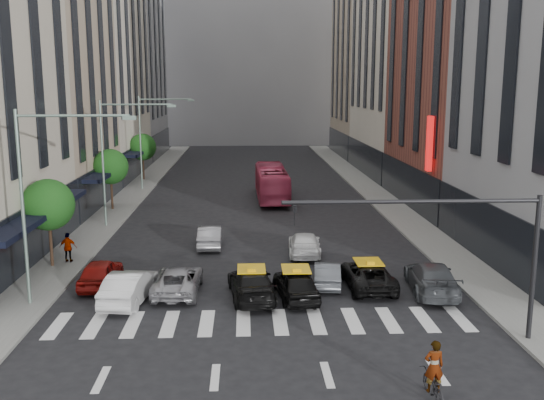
{
  "coord_description": "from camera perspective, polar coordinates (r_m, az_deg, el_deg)",
  "views": [
    {
      "loc": [
        -0.9,
        -23.47,
        10.18
      ],
      "look_at": [
        0.6,
        9.04,
        4.0
      ],
      "focal_mm": 40.0,
      "sensor_mm": 36.0,
      "label": 1
    }
  ],
  "objects": [
    {
      "name": "tree_mid",
      "position": [
        51.08,
        -14.96,
        3.04
      ],
      "size": [
        2.88,
        2.88,
        4.95
      ],
      "color": "black",
      "rests_on": "sidewalk_left"
    },
    {
      "name": "liberty_sign",
      "position": [
        45.71,
        14.61,
        5.16
      ],
      "size": [
        0.3,
        0.7,
        4.0
      ],
      "color": "red",
      "rests_on": "ground"
    },
    {
      "name": "car_row2_left",
      "position": [
        39.01,
        -5.85,
        -3.39
      ],
      "size": [
        1.49,
        4.2,
        1.38
      ],
      "primitive_type": "imported",
      "rotation": [
        0.0,
        0.0,
        3.15
      ],
      "color": "gray",
      "rests_on": "ground"
    },
    {
      "name": "car_red",
      "position": [
        32.52,
        -15.83,
        -6.59
      ],
      "size": [
        1.75,
        4.22,
        1.43
      ],
      "primitive_type": "imported",
      "rotation": [
        0.0,
        0.0,
        3.13
      ],
      "color": "maroon",
      "rests_on": "ground"
    },
    {
      "name": "streetlamp_near",
      "position": [
        29.27,
        -20.82,
        1.64
      ],
      "size": [
        5.38,
        0.25,
        9.0
      ],
      "color": "gray",
      "rests_on": "sidewalk_left"
    },
    {
      "name": "car_grey_curb",
      "position": [
        31.37,
        14.78,
        -7.08
      ],
      "size": [
        2.71,
        5.48,
        1.53
      ],
      "primitive_type": "imported",
      "rotation": [
        0.0,
        0.0,
        3.03
      ],
      "color": "#44484D",
      "rests_on": "ground"
    },
    {
      "name": "taxi_right",
      "position": [
        31.43,
        9.03,
        -6.99
      ],
      "size": [
        2.3,
        4.9,
        1.35
      ],
      "primitive_type": "imported",
      "rotation": [
        0.0,
        0.0,
        3.15
      ],
      "color": "black",
      "rests_on": "ground"
    },
    {
      "name": "ground",
      "position": [
        25.6,
        -0.42,
        -12.68
      ],
      "size": [
        160.0,
        160.0,
        0.0
      ],
      "primitive_type": "plane",
      "color": "black",
      "rests_on": "ground"
    },
    {
      "name": "traffic_signal",
      "position": [
        24.73,
        17.8,
        -3.12
      ],
      "size": [
        10.1,
        0.2,
        6.0
      ],
      "color": "black",
      "rests_on": "ground"
    },
    {
      "name": "car_grey_mid",
      "position": [
        31.59,
        5.2,
        -6.91
      ],
      "size": [
        1.73,
        3.9,
        1.24
      ],
      "primitive_type": "imported",
      "rotation": [
        0.0,
        0.0,
        3.03
      ],
      "color": "#484B51",
      "rests_on": "ground"
    },
    {
      "name": "sidewalk_left",
      "position": [
        55.44,
        -13.62,
        -0.06
      ],
      "size": [
        3.0,
        96.0,
        0.15
      ],
      "primitive_type": "cube",
      "color": "slate",
      "rests_on": "ground"
    },
    {
      "name": "taxi_left",
      "position": [
        29.6,
        -1.94,
        -7.88
      ],
      "size": [
        2.58,
        5.21,
        1.46
      ],
      "primitive_type": "imported",
      "rotation": [
        0.0,
        0.0,
        3.25
      ],
      "color": "black",
      "rests_on": "ground"
    },
    {
      "name": "car_row2_right",
      "position": [
        37.04,
        3.07,
        -4.13
      ],
      "size": [
        2.18,
        4.77,
        1.35
      ],
      "primitive_type": "imported",
      "rotation": [
        0.0,
        0.0,
        3.08
      ],
      "color": "white",
      "rests_on": "ground"
    },
    {
      "name": "streetlamp_mid",
      "position": [
        44.63,
        -14.5,
        4.91
      ],
      "size": [
        5.38,
        0.25,
        9.0
      ],
      "color": "gray",
      "rests_on": "sidewalk_left"
    },
    {
      "name": "streetlamp_far",
      "position": [
        60.32,
        -11.43,
        6.47
      ],
      "size": [
        5.38,
        0.25,
        9.0
      ],
      "color": "gray",
      "rests_on": "sidewalk_left"
    },
    {
      "name": "tree_near",
      "position": [
        35.8,
        -20.32,
        -0.43
      ],
      "size": [
        2.88,
        2.88,
        4.95
      ],
      "color": "black",
      "rests_on": "sidewalk_left"
    },
    {
      "name": "building_left_d",
      "position": [
        90.06,
        -13.31,
        13.54
      ],
      "size": [
        8.0,
        18.0,
        30.0
      ],
      "primitive_type": "cube",
      "color": "gray",
      "rests_on": "ground"
    },
    {
      "name": "building_right_b",
      "position": [
        53.63,
        17.34,
        13.29
      ],
      "size": [
        8.0,
        18.0,
        26.0
      ],
      "primitive_type": "cube",
      "color": "brown",
      "rests_on": "ground"
    },
    {
      "name": "building_left_c",
      "position": [
        71.74,
        -16.29,
        16.59
      ],
      "size": [
        8.0,
        20.0,
        36.0
      ],
      "primitive_type": "cube",
      "color": "beige",
      "rests_on": "ground"
    },
    {
      "name": "pedestrian_far",
      "position": [
        36.79,
        -18.63,
        -4.26
      ],
      "size": [
        1.04,
        0.51,
        1.72
      ],
      "primitive_type": "imported",
      "rotation": [
        0.0,
        0.0,
        3.05
      ],
      "color": "gray",
      "rests_on": "sidewalk_left"
    },
    {
      "name": "bus",
      "position": [
        54.65,
        -0.03,
        1.63
      ],
      "size": [
        2.74,
        10.95,
        3.04
      ],
      "primitive_type": "imported",
      "rotation": [
        0.0,
        0.0,
        3.16
      ],
      "color": "#C3395B",
      "rests_on": "ground"
    },
    {
      "name": "taxi_center",
      "position": [
        29.54,
        2.26,
        -7.9
      ],
      "size": [
        2.28,
        4.52,
        1.47
      ],
      "primitive_type": "imported",
      "rotation": [
        0.0,
        0.0,
        3.27
      ],
      "color": "black",
      "rests_on": "ground"
    },
    {
      "name": "sidewalk_right",
      "position": [
        55.81,
        10.24,
        0.14
      ],
      "size": [
        3.0,
        96.0,
        0.15
      ],
      "primitive_type": "cube",
      "color": "slate",
      "rests_on": "ground"
    },
    {
      "name": "tree_far",
      "position": [
        66.69,
        -12.08,
        4.89
      ],
      "size": [
        2.88,
        2.88,
        4.95
      ],
      "color": "black",
      "rests_on": "sidewalk_left"
    },
    {
      "name": "building_far",
      "position": [
        108.76,
        -2.24,
        14.86
      ],
      "size": [
        30.0,
        10.0,
        36.0
      ],
      "primitive_type": "cube",
      "color": "gray",
      "rests_on": "ground"
    },
    {
      "name": "building_left_b",
      "position": [
        53.96,
        -20.47,
        12.02
      ],
      "size": [
        8.0,
        16.0,
        24.0
      ],
      "primitive_type": "cube",
      "color": "tan",
      "rests_on": "ground"
    },
    {
      "name": "building_right_d",
      "position": [
        90.35,
        9.02,
        13.04
      ],
      "size": [
        8.0,
        18.0,
        28.0
      ],
      "primitive_type": "cube",
      "color": "tan",
      "rests_on": "ground"
    },
    {
      "name": "rider",
      "position": [
        20.91,
        15.1,
        -13.15
      ],
      "size": [
        0.67,
        0.46,
        1.79
      ],
      "primitive_type": "imported",
      "rotation": [
        0.0,
        0.0,
        3.19
      ],
      "color": "gray",
      "rests_on": "motorcycle"
    },
    {
      "name": "motorcycle",
      "position": [
        21.49,
        14.91,
        -16.49
      ],
      "size": [
        0.72,
        1.83,
        0.95
      ],
      "primitive_type": "imported",
      "rotation": [
        0.0,
        0.0,
        3.19
      ],
      "color": "black",
      "rests_on": "ground"
    },
    {
      "name": "car_white_front",
      "position": [
        29.86,
        -13.28,
        -7.92
      ],
      "size": [
        2.21,
        4.83,
        1.53
      ],
      "primitive_type": "imported",
      "rotation": [
        0.0,
        0.0,
        3.01
      ],
      "color": "beige",
      "rests_on": "ground"
    },
    {
      "name": "car_silver",
      "position": [
        30.69,
        -8.86,
        -7.45
      ],
      "size": [
        2.31,
        4.82,
        1.33
      ],
      "primitive_type": "imported",
      "rotation": [
        0.0,
        0.0,
        3.12
      ],
      "color": "#939297",
      "rests_on": "ground"
    }
  ]
}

